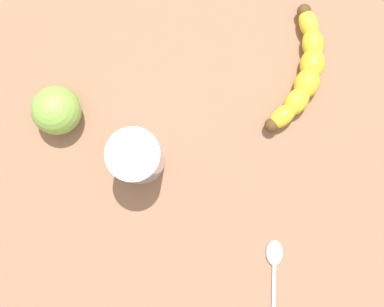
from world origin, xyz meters
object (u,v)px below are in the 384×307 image
(smoothie_glass, at_px, (137,158))
(green_apple_fruit, at_px, (56,110))
(teaspoon, at_px, (274,258))
(banana, at_px, (304,72))

(smoothie_glass, distance_m, green_apple_fruit, 0.14)
(smoothie_glass, bearing_deg, teaspoon, -50.54)
(smoothie_glass, relative_size, teaspoon, 0.93)
(teaspoon, bearing_deg, banana, -7.35)
(banana, xyz_separation_m, teaspoon, (-0.11, -0.25, -0.01))
(banana, bearing_deg, green_apple_fruit, 116.28)
(smoothie_glass, distance_m, teaspoon, 0.24)
(smoothie_glass, relative_size, green_apple_fruit, 1.49)
(green_apple_fruit, bearing_deg, banana, -4.94)
(green_apple_fruit, xyz_separation_m, teaspoon, (0.25, -0.28, -0.03))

